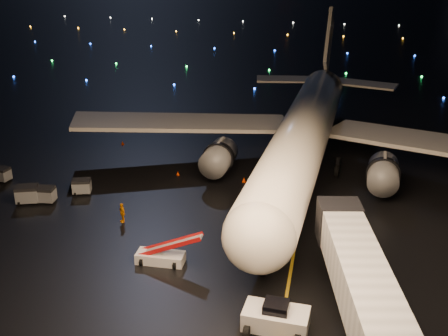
{
  "coord_description": "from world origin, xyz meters",
  "views": [
    {
      "loc": [
        14.43,
        -36.7,
        25.36
      ],
      "look_at": [
        4.59,
        12.0,
        5.0
      ],
      "focal_mm": 45.0,
      "sensor_mm": 36.0,
      "label": 1
    }
  ],
  "objects_px": {
    "crew_c": "(122,213)",
    "baggage_cart_3": "(2,174)",
    "baggage_cart_1": "(82,186)",
    "baggage_cart_0": "(45,195)",
    "baggage_cart_2": "(27,194)",
    "belt_loader": "(160,247)",
    "pushback_tug": "(276,316)",
    "airliner": "(308,101)"
  },
  "relations": [
    {
      "from": "baggage_cart_3",
      "to": "baggage_cart_0",
      "type": "bearing_deg",
      "value": -17.23
    },
    {
      "from": "airliner",
      "to": "crew_c",
      "type": "distance_m",
      "value": 25.21
    },
    {
      "from": "pushback_tug",
      "to": "crew_c",
      "type": "bearing_deg",
      "value": 145.34
    },
    {
      "from": "pushback_tug",
      "to": "belt_loader",
      "type": "xyz_separation_m",
      "value": [
        -10.52,
        6.73,
        0.35
      ]
    },
    {
      "from": "baggage_cart_1",
      "to": "baggage_cart_2",
      "type": "distance_m",
      "value": 5.57
    },
    {
      "from": "crew_c",
      "to": "baggage_cart_1",
      "type": "height_order",
      "value": "crew_c"
    },
    {
      "from": "belt_loader",
      "to": "baggage_cart_2",
      "type": "height_order",
      "value": "belt_loader"
    },
    {
      "from": "pushback_tug",
      "to": "baggage_cart_3",
      "type": "distance_m",
      "value": 38.67
    },
    {
      "from": "airliner",
      "to": "baggage_cart_1",
      "type": "distance_m",
      "value": 27.08
    },
    {
      "from": "pushback_tug",
      "to": "airliner",
      "type": "bearing_deg",
      "value": 94.11
    },
    {
      "from": "baggage_cart_0",
      "to": "baggage_cart_3",
      "type": "distance_m",
      "value": 8.58
    },
    {
      "from": "belt_loader",
      "to": "pushback_tug",
      "type": "bearing_deg",
      "value": -33.52
    },
    {
      "from": "baggage_cart_1",
      "to": "baggage_cart_3",
      "type": "xyz_separation_m",
      "value": [
        -10.32,
        1.38,
        -0.01
      ]
    },
    {
      "from": "crew_c",
      "to": "baggage_cart_0",
      "type": "relative_size",
      "value": 1.0
    },
    {
      "from": "crew_c",
      "to": "baggage_cart_2",
      "type": "relative_size",
      "value": 0.89
    },
    {
      "from": "belt_loader",
      "to": "crew_c",
      "type": "relative_size",
      "value": 3.02
    },
    {
      "from": "baggage_cart_2",
      "to": "baggage_cart_0",
      "type": "bearing_deg",
      "value": -2.9
    },
    {
      "from": "pushback_tug",
      "to": "baggage_cart_3",
      "type": "relative_size",
      "value": 2.44
    },
    {
      "from": "baggage_cart_2",
      "to": "baggage_cart_3",
      "type": "bearing_deg",
      "value": 122.06
    },
    {
      "from": "pushback_tug",
      "to": "baggage_cart_0",
      "type": "distance_m",
      "value": 30.09
    },
    {
      "from": "crew_c",
      "to": "baggage_cart_3",
      "type": "height_order",
      "value": "crew_c"
    },
    {
      "from": "baggage_cart_2",
      "to": "baggage_cart_3",
      "type": "relative_size",
      "value": 1.19
    },
    {
      "from": "crew_c",
      "to": "baggage_cart_2",
      "type": "height_order",
      "value": "crew_c"
    },
    {
      "from": "belt_loader",
      "to": "baggage_cart_3",
      "type": "xyz_separation_m",
      "value": [
        -22.73,
        13.01,
        -0.64
      ]
    },
    {
      "from": "airliner",
      "to": "belt_loader",
      "type": "relative_size",
      "value": 9.59
    },
    {
      "from": "baggage_cart_0",
      "to": "baggage_cart_2",
      "type": "bearing_deg",
      "value": -168.24
    },
    {
      "from": "baggage_cart_2",
      "to": "crew_c",
      "type": "bearing_deg",
      "value": -29.85
    },
    {
      "from": "belt_loader",
      "to": "baggage_cart_0",
      "type": "distance_m",
      "value": 17.62
    },
    {
      "from": "pushback_tug",
      "to": "baggage_cart_3",
      "type": "bearing_deg",
      "value": 153.25
    },
    {
      "from": "baggage_cart_0",
      "to": "baggage_cart_2",
      "type": "distance_m",
      "value": 1.8
    },
    {
      "from": "pushback_tug",
      "to": "baggage_cart_1",
      "type": "distance_m",
      "value": 29.38
    },
    {
      "from": "baggage_cart_0",
      "to": "pushback_tug",
      "type": "bearing_deg",
      "value": -35.92
    },
    {
      "from": "belt_loader",
      "to": "baggage_cart_0",
      "type": "xyz_separation_m",
      "value": [
        -15.2,
        8.89,
        -0.6
      ]
    },
    {
      "from": "pushback_tug",
      "to": "belt_loader",
      "type": "height_order",
      "value": "belt_loader"
    },
    {
      "from": "airliner",
      "to": "baggage_cart_2",
      "type": "distance_m",
      "value": 32.42
    },
    {
      "from": "baggage_cart_1",
      "to": "baggage_cart_3",
      "type": "height_order",
      "value": "baggage_cart_1"
    },
    {
      "from": "belt_loader",
      "to": "baggage_cart_2",
      "type": "distance_m",
      "value": 18.89
    },
    {
      "from": "airliner",
      "to": "baggage_cart_1",
      "type": "xyz_separation_m",
      "value": [
        -22.85,
        -12.62,
        -7.24
      ]
    },
    {
      "from": "baggage_cart_1",
      "to": "airliner",
      "type": "bearing_deg",
      "value": 12.84
    },
    {
      "from": "belt_loader",
      "to": "baggage_cart_1",
      "type": "relative_size",
      "value": 3.12
    },
    {
      "from": "airliner",
      "to": "crew_c",
      "type": "relative_size",
      "value": 28.95
    },
    {
      "from": "baggage_cart_0",
      "to": "baggage_cart_3",
      "type": "xyz_separation_m",
      "value": [
        -7.53,
        4.13,
        -0.04
      ]
    }
  ]
}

